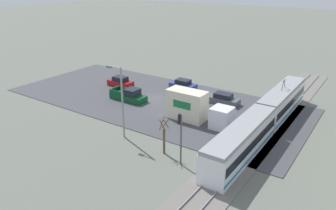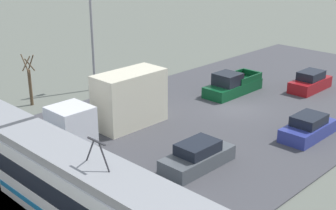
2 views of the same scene
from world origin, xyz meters
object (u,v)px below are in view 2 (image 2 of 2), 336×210
box_truck (117,105)px  street_tree (30,82)px  street_lamp_near_crossing (94,35)px  sedan_car_0 (308,128)px  pickup_truck (232,85)px  sedan_car_1 (198,157)px  sedan_car_2 (310,82)px  light_rail_tram (19,153)px

box_truck → street_tree: 8.60m
street_lamp_near_crossing → sedan_car_0: bearing=-170.0°
pickup_truck → sedan_car_1: bearing=118.7°
pickup_truck → sedan_car_2: pickup_truck is taller
sedan_car_1 → box_truck: bearing=177.2°
street_tree → pickup_truck: bearing=-126.6°
sedan_car_0 → sedan_car_2: size_ratio=0.99×
light_rail_tram → street_tree: (10.27, -6.60, 0.13)m
box_truck → pickup_truck: 11.39m
box_truck → street_lamp_near_crossing: size_ratio=1.04×
box_truck → sedan_car_0: box_truck is taller
pickup_truck → sedan_car_0: (-8.75, 3.68, -0.08)m
box_truck → sedan_car_1: bearing=177.2°
sedan_car_1 → pickup_truck: bearing=118.7°
light_rail_tram → sedan_car_2: 24.77m
light_rail_tram → sedan_car_2: size_ratio=6.19×
pickup_truck → street_tree: size_ratio=1.39×
light_rail_tram → street_lamp_near_crossing: size_ratio=3.29×
street_lamp_near_crossing → street_tree: bearing=86.0°
sedan_car_0 → street_lamp_near_crossing: size_ratio=0.53×
sedan_car_2 → sedan_car_1: bearing=-82.2°
street_tree → street_lamp_near_crossing: size_ratio=0.49×
light_rail_tram → pickup_truck: bearing=-87.4°
sedan_car_2 → street_tree: size_ratio=1.08×
box_truck → sedan_car_1: 7.40m
street_tree → box_truck: bearing=-170.9°
box_truck → sedan_car_2: (-5.00, -16.57, -1.04)m
box_truck → sedan_car_0: 12.36m
street_tree → light_rail_tram: bearing=147.3°
box_truck → sedan_car_2: size_ratio=1.95×
pickup_truck → street_tree: bearing=53.4°
pickup_truck → street_lamp_near_crossing: street_lamp_near_crossing is taller
street_lamp_near_crossing → pickup_truck: bearing=-142.9°
pickup_truck → street_lamp_near_crossing: bearing=37.1°
pickup_truck → box_truck: bearing=85.4°
sedan_car_2 → sedan_car_0: bearing=-62.4°
street_tree → sedan_car_2: bearing=-126.9°
sedan_car_1 → street_lamp_near_crossing: size_ratio=0.56×
sedan_car_0 → sedan_car_2: bearing=117.6°
light_rail_tram → box_truck: light_rail_tram is taller
light_rail_tram → street_tree: light_rail_tram is taller
light_rail_tram → sedan_car_2: (-3.22, -24.54, -0.92)m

